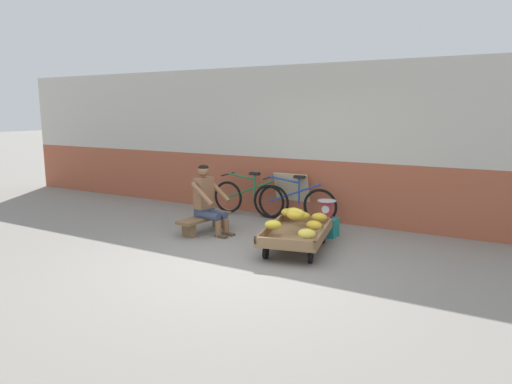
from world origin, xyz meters
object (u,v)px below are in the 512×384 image
Objects in this scene: weighing_scale at (327,209)px; vendor_seated at (208,200)px; bicycle_near_left at (250,198)px; low_bench at (204,220)px; plastic_crate at (326,227)px; banana_cart at (296,235)px; bicycle_far_left at (294,202)px; sign_board at (293,195)px.

vendor_seated is at bearing -155.60° from weighing_scale.
low_bench is at bearing -91.15° from bicycle_near_left.
low_bench is 0.38m from vendor_seated.
plastic_crate is at bearing 90.00° from weighing_scale.
banana_cart is at bearing -94.78° from plastic_crate.
low_bench is 1.77m from bicycle_far_left.
plastic_crate is 0.22× the size of bicycle_near_left.
banana_cart is at bearing -42.83° from bicycle_near_left.
sign_board reaches higher than banana_cart.
bicycle_near_left is at bearing 88.85° from low_bench.
plastic_crate is 1.16m from bicycle_far_left.
weighing_scale is 1.15m from bicycle_far_left.
bicycle_far_left is at bearing 1.93° from bicycle_near_left.
bicycle_far_left is at bearing 143.17° from weighing_scale.
low_bench is at bearing -122.71° from bicycle_far_left.
sign_board reaches higher than low_bench.
banana_cart is 5.29× the size of weighing_scale.
bicycle_near_left reaches higher than low_bench.
low_bench is 0.67× the size of bicycle_near_left.
vendor_seated is at bearing -8.10° from low_bench.
bicycle_far_left is 1.91× the size of sign_board.
sign_board is at bearing 119.72° from bicycle_far_left.
weighing_scale reaches higher than low_bench.
bicycle_far_left is at bearing 57.29° from low_bench.
vendor_seated is 2.00m from plastic_crate.
vendor_seated is (-1.70, 0.17, 0.33)m from banana_cart.
plastic_crate is 1.97m from bicycle_near_left.
plastic_crate is at bearing 85.22° from banana_cart.
bicycle_far_left is (-0.92, 0.69, 0.20)m from plastic_crate.
bicycle_far_left is at bearing 116.70° from banana_cart.
bicycle_far_left is (0.92, 0.03, 0.00)m from bicycle_near_left.
sign_board is (-1.05, 0.92, -0.02)m from weighing_scale.
bicycle_far_left reaches higher than low_bench.
bicycle_near_left is at bearing 160.42° from plastic_crate.
vendor_seated reaches higher than bicycle_near_left.
bicycle_near_left reaches higher than weighing_scale.
plastic_crate is at bearing 23.09° from low_bench.
bicycle_far_left is (-0.92, 0.69, -0.10)m from weighing_scale.
bicycle_near_left is at bearing 137.17° from banana_cart.
low_bench is 3.11× the size of plastic_crate.
bicycle_near_left is (-1.76, 1.63, 0.11)m from banana_cart.
weighing_scale is (1.87, 0.80, 0.25)m from low_bench.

